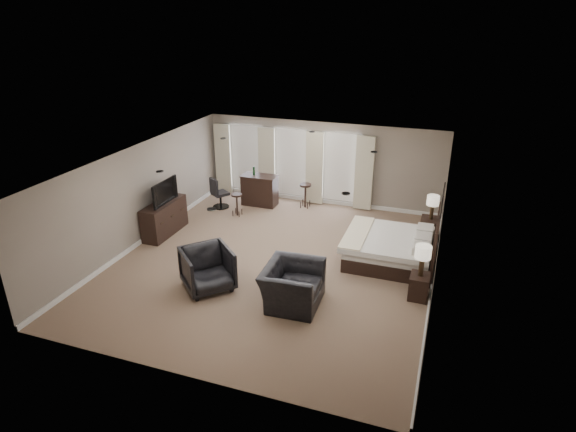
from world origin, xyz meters
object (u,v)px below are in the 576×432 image
(nightstand_far, at_px, (429,230))
(tv, at_px, (162,200))
(desk_chair, at_px, (220,193))
(lamp_near, at_px, (422,261))
(dresser, at_px, (164,218))
(armchair_far, at_px, (207,267))
(bed, at_px, (389,236))
(bar_counter, at_px, (260,190))
(lamp_far, at_px, (432,207))
(bar_stool_left, at_px, (237,205))
(nightstand_near, at_px, (419,286))
(armchair_near, at_px, (292,279))
(bar_stool_right, at_px, (305,196))

(nightstand_far, relative_size, tv, 0.59)
(desk_chair, bearing_deg, lamp_near, -173.33)
(dresser, relative_size, armchair_far, 1.50)
(nightstand_far, bearing_deg, lamp_near, -90.00)
(bed, bearing_deg, nightstand_far, 58.46)
(bed, distance_m, desk_chair, 5.73)
(bar_counter, height_order, desk_chair, desk_chair)
(bed, distance_m, tv, 6.05)
(dresser, bearing_deg, lamp_far, 15.21)
(nightstand_far, bearing_deg, dresser, -164.79)
(armchair_far, height_order, bar_stool_left, armchair_far)
(dresser, distance_m, tv, 0.53)
(tv, distance_m, desk_chair, 2.35)
(lamp_near, bearing_deg, nightstand_near, 0.00)
(nightstand_near, xyz_separation_m, armchair_near, (-2.50, -1.09, 0.30))
(nightstand_near, height_order, lamp_near, lamp_near)
(armchair_far, relative_size, desk_chair, 1.07)
(nightstand_near, height_order, desk_chair, desk_chair)
(lamp_near, bearing_deg, bar_stool_right, 132.96)
(nightstand_near, xyz_separation_m, bar_stool_left, (-5.58, 2.83, 0.07))
(tv, xyz_separation_m, armchair_near, (4.42, -2.11, -0.41))
(armchair_near, bearing_deg, lamp_near, -68.66)
(bed, relative_size, armchair_near, 1.60)
(nightstand_near, distance_m, tv, 7.03)
(lamp_near, xyz_separation_m, bar_counter, (-5.27, 3.87, -0.40))
(desk_chair, bearing_deg, tv, 108.90)
(dresser, distance_m, bar_stool_right, 4.37)
(bed, xyz_separation_m, bar_counter, (-4.38, 2.42, -0.18))
(nightstand_far, xyz_separation_m, bar_counter, (-5.27, 0.97, 0.16))
(nightstand_far, height_order, armchair_far, armchair_far)
(nightstand_far, distance_m, bar_stool_right, 4.03)
(nightstand_far, bearing_deg, nightstand_near, -90.00)
(lamp_near, relative_size, bar_counter, 0.62)
(tv, bearing_deg, nightstand_far, -74.79)
(nightstand_far, bearing_deg, tv, -164.79)
(bar_stool_left, bearing_deg, lamp_far, 0.74)
(tv, height_order, bar_counter, tv)
(nightstand_near, bearing_deg, bar_counter, 143.68)
(tv, height_order, bar_stool_left, tv)
(bar_counter, bearing_deg, bar_stool_left, -106.46)
(lamp_far, relative_size, dresser, 0.42)
(nightstand_far, xyz_separation_m, lamp_near, (0.00, -2.90, 0.56))
(armchair_near, bearing_deg, lamp_far, -34.24)
(nightstand_near, distance_m, desk_chair, 7.11)
(nightstand_near, bearing_deg, armchair_far, -165.56)
(lamp_far, distance_m, armchair_near, 4.72)
(armchair_far, bearing_deg, dresser, 92.36)
(tv, relative_size, bar_stool_left, 1.62)
(nightstand_far, distance_m, armchair_far, 6.01)
(bed, height_order, tv, bed)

